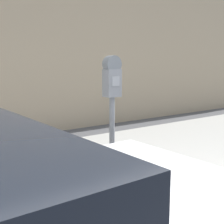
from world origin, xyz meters
The scene contains 2 objects.
sidewalk centered at (0.00, 2.20, 0.07)m, with size 24.00×2.80×0.14m.
parking_meter centered at (0.07, 1.04, 1.24)m, with size 0.18×0.13×1.54m.
Camera 1 is at (-1.83, -1.62, 1.62)m, focal length 50.00 mm.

